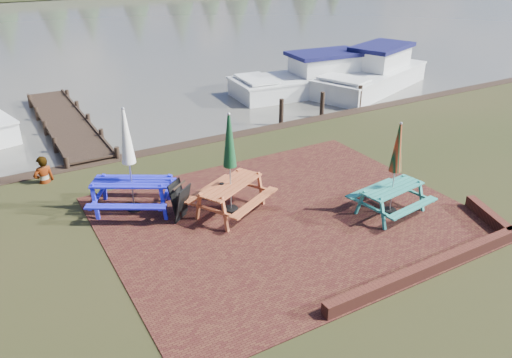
{
  "coord_description": "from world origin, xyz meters",
  "views": [
    {
      "loc": [
        -6.31,
        -8.35,
        6.45
      ],
      "look_at": [
        -0.6,
        1.55,
        1.0
      ],
      "focal_mm": 35.0,
      "sensor_mm": 36.0,
      "label": 1
    }
  ],
  "objects_px": {
    "boat_far": "(373,76)",
    "chalkboard": "(180,201)",
    "jetty": "(66,122)",
    "boat_near": "(312,80)",
    "person": "(40,157)",
    "picnic_table_red": "(230,179)",
    "picnic_table_blue": "(131,176)",
    "picnic_table_teal": "(393,183)"
  },
  "relations": [
    {
      "from": "jetty",
      "to": "person",
      "type": "xyz_separation_m",
      "value": [
        -1.58,
        -5.0,
        0.71
      ]
    },
    {
      "from": "picnic_table_red",
      "to": "boat_near",
      "type": "xyz_separation_m",
      "value": [
        9.09,
        8.99,
        -0.53
      ]
    },
    {
      "from": "picnic_table_red",
      "to": "boat_far",
      "type": "height_order",
      "value": "picnic_table_red"
    },
    {
      "from": "picnic_table_red",
      "to": "picnic_table_blue",
      "type": "distance_m",
      "value": 2.57
    },
    {
      "from": "boat_near",
      "to": "picnic_table_red",
      "type": "bearing_deg",
      "value": 139.6
    },
    {
      "from": "chalkboard",
      "to": "boat_far",
      "type": "relative_size",
      "value": 0.12
    },
    {
      "from": "person",
      "to": "picnic_table_blue",
      "type": "bearing_deg",
      "value": 109.02
    },
    {
      "from": "chalkboard",
      "to": "jetty",
      "type": "bearing_deg",
      "value": 58.36
    },
    {
      "from": "chalkboard",
      "to": "boat_near",
      "type": "bearing_deg",
      "value": 1.03
    },
    {
      "from": "boat_near",
      "to": "boat_far",
      "type": "bearing_deg",
      "value": -105.13
    },
    {
      "from": "picnic_table_blue",
      "to": "jetty",
      "type": "height_order",
      "value": "picnic_table_blue"
    },
    {
      "from": "chalkboard",
      "to": "boat_near",
      "type": "distance_m",
      "value": 13.47
    },
    {
      "from": "picnic_table_red",
      "to": "person",
      "type": "xyz_separation_m",
      "value": [
        -3.96,
        4.33,
        -0.12
      ]
    },
    {
      "from": "picnic_table_red",
      "to": "boat_near",
      "type": "distance_m",
      "value": 12.79
    },
    {
      "from": "picnic_table_blue",
      "to": "jetty",
      "type": "relative_size",
      "value": 0.31
    },
    {
      "from": "picnic_table_red",
      "to": "chalkboard",
      "type": "relative_size",
      "value": 2.86
    },
    {
      "from": "picnic_table_teal",
      "to": "jetty",
      "type": "xyz_separation_m",
      "value": [
        -5.96,
        11.46,
        -0.75
      ]
    },
    {
      "from": "picnic_table_teal",
      "to": "jetty",
      "type": "distance_m",
      "value": 12.94
    },
    {
      "from": "picnic_table_blue",
      "to": "boat_far",
      "type": "relative_size",
      "value": 0.36
    },
    {
      "from": "chalkboard",
      "to": "jetty",
      "type": "xyz_separation_m",
      "value": [
        -1.12,
        8.96,
        -0.37
      ]
    },
    {
      "from": "person",
      "to": "chalkboard",
      "type": "bearing_deg",
      "value": 112.07
    },
    {
      "from": "picnic_table_teal",
      "to": "picnic_table_blue",
      "type": "distance_m",
      "value": 6.75
    },
    {
      "from": "person",
      "to": "boat_far",
      "type": "bearing_deg",
      "value": -179.58
    },
    {
      "from": "boat_far",
      "to": "person",
      "type": "height_order",
      "value": "boat_far"
    },
    {
      "from": "chalkboard",
      "to": "person",
      "type": "relative_size",
      "value": 0.57
    },
    {
      "from": "boat_near",
      "to": "picnic_table_teal",
      "type": "bearing_deg",
      "value": 158.59
    },
    {
      "from": "picnic_table_teal",
      "to": "jetty",
      "type": "bearing_deg",
      "value": 109.84
    },
    {
      "from": "jetty",
      "to": "boat_near",
      "type": "bearing_deg",
      "value": -1.69
    },
    {
      "from": "picnic_table_red",
      "to": "chalkboard",
      "type": "xyz_separation_m",
      "value": [
        -1.26,
        0.36,
        -0.46
      ]
    },
    {
      "from": "boat_far",
      "to": "person",
      "type": "bearing_deg",
      "value": 82.07
    },
    {
      "from": "picnic_table_teal",
      "to": "boat_near",
      "type": "xyz_separation_m",
      "value": [
        5.5,
        11.12,
        -0.45
      ]
    },
    {
      "from": "boat_near",
      "to": "person",
      "type": "height_order",
      "value": "boat_near"
    },
    {
      "from": "boat_far",
      "to": "chalkboard",
      "type": "bearing_deg",
      "value": 99.05
    },
    {
      "from": "chalkboard",
      "to": "boat_near",
      "type": "height_order",
      "value": "boat_near"
    },
    {
      "from": "picnic_table_teal",
      "to": "person",
      "type": "xyz_separation_m",
      "value": [
        -7.54,
        6.46,
        -0.05
      ]
    },
    {
      "from": "picnic_table_blue",
      "to": "person",
      "type": "height_order",
      "value": "picnic_table_blue"
    },
    {
      "from": "picnic_table_teal",
      "to": "picnic_table_red",
      "type": "relative_size",
      "value": 0.92
    },
    {
      "from": "picnic_table_red",
      "to": "chalkboard",
      "type": "height_order",
      "value": "picnic_table_red"
    },
    {
      "from": "picnic_table_teal",
      "to": "person",
      "type": "relative_size",
      "value": 1.51
    },
    {
      "from": "picnic_table_teal",
      "to": "jetty",
      "type": "relative_size",
      "value": 0.27
    },
    {
      "from": "picnic_table_teal",
      "to": "chalkboard",
      "type": "distance_m",
      "value": 5.46
    },
    {
      "from": "picnic_table_blue",
      "to": "boat_near",
      "type": "relative_size",
      "value": 0.36
    }
  ]
}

